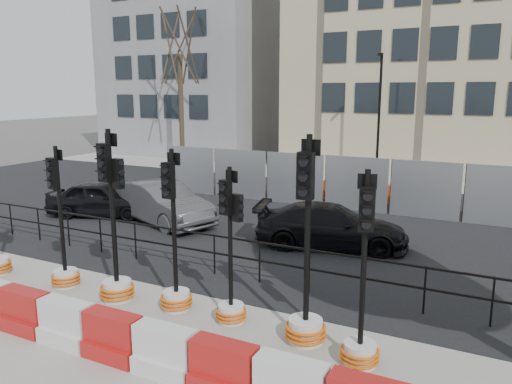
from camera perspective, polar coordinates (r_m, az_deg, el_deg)
The scene contains 20 objects.
ground at distance 11.22m, azimuth -8.01°, elevation -11.31°, with size 120.00×120.00×0.00m, color #51514C.
sidewalk_near at distance 9.18m, azimuth -19.27°, elevation -17.28°, with size 40.00×6.00×0.02m, color gray.
road at distance 17.11m, azimuth 5.51°, elevation -3.13°, with size 40.00×14.00×0.03m, color black.
sidewalk_far at distance 25.52m, azimuth 12.96°, elevation 1.50°, with size 40.00×4.00×0.02m, color gray.
building_grey at distance 36.50m, azimuth -6.60°, elevation 15.67°, with size 11.00×9.06×14.00m.
building_cream at distance 31.03m, azimuth 20.46°, elevation 19.51°, with size 15.00×10.06×18.00m.
kerb_railing at distance 11.92m, azimuth -4.79°, elevation -6.33°, with size 18.00×0.04×1.00m.
heras_fencing at distance 19.54m, azimuth 8.54°, elevation 0.64°, with size 14.33×1.72×2.00m.
lamp_post_far at distance 24.07m, azimuth 13.87°, elevation 8.57°, with size 0.12×0.56×6.00m.
tree_bare_far at distance 29.45m, azimuth -8.75°, elevation 15.94°, with size 2.00×2.00×9.00m.
barrier_row at distance 9.14m, azimuth -18.50°, elevation -14.85°, with size 12.55×0.50×0.80m.
traffic_signal_c at distance 12.00m, azimuth -21.13°, elevation -7.13°, with size 0.63×0.63×3.18m.
traffic_signal_d at distance 10.81m, azimuth -15.77°, elevation -7.68°, with size 0.71×0.71×3.60m.
traffic_signal_e at distance 10.18m, azimuth -9.21°, elevation -9.71°, with size 0.64×0.64×3.26m.
traffic_signal_f at distance 9.53m, azimuth -2.91°, elevation -10.82°, with size 0.59×0.59×3.00m.
traffic_signal_g at distance 8.83m, azimuth 5.69°, elevation -12.48°, with size 0.72×0.72×3.65m.
traffic_signal_h at distance 8.33m, azimuth 11.90°, elevation -14.94°, with size 0.63×0.63×3.19m.
car_a at distance 18.18m, azimuth -17.27°, elevation -0.76°, with size 3.95×2.68×1.25m, color black.
car_b at distance 16.75m, azimuth -10.69°, elevation -1.21°, with size 4.46×2.83×1.39m, color #444448.
car_c at distance 14.12m, azimuth 8.58°, elevation -3.87°, with size 4.52×2.71×1.23m, color black.
Camera 1 is at (6.01, -8.43, 4.34)m, focal length 35.00 mm.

